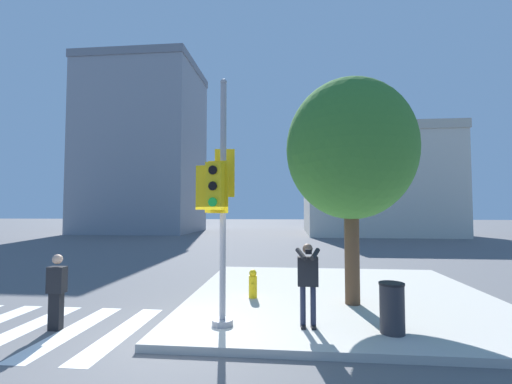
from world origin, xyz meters
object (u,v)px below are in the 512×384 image
object	(u,v)px
pedestrian_distant	(57,290)
fire_hydrant	(253,284)
traffic_signal_pole	(218,194)
trash_bin	(392,308)
street_tree	(350,150)
person_photographer	(308,277)

from	to	relation	value
pedestrian_distant	fire_hydrant	xyz separation A→B (m)	(3.79, 2.33, -0.30)
traffic_signal_pole	trash_bin	distance (m)	3.98
street_tree	trash_bin	size ratio (longest dim) A/B	5.98
street_tree	trash_bin	xyz separation A→B (m)	(0.38, -1.94, -3.32)
person_photographer	fire_hydrant	world-z (taller)	person_photographer
pedestrian_distant	fire_hydrant	world-z (taller)	pedestrian_distant
person_photographer	street_tree	bearing A→B (deg)	56.37
person_photographer	street_tree	size ratio (longest dim) A/B	0.29
traffic_signal_pole	street_tree	xyz separation A→B (m)	(2.98, 1.79, 1.17)
person_photographer	trash_bin	world-z (taller)	person_photographer
pedestrian_distant	trash_bin	world-z (taller)	pedestrian_distant
fire_hydrant	pedestrian_distant	bearing A→B (deg)	-148.36
traffic_signal_pole	pedestrian_distant	distance (m)	3.83
pedestrian_distant	street_tree	world-z (taller)	street_tree
fire_hydrant	trash_bin	bearing A→B (deg)	-38.69
trash_bin	person_photographer	bearing A→B (deg)	173.27
pedestrian_distant	trash_bin	bearing A→B (deg)	0.40
traffic_signal_pole	fire_hydrant	distance (m)	3.15
traffic_signal_pole	person_photographer	distance (m)	2.44
pedestrian_distant	traffic_signal_pole	bearing A→B (deg)	3.36
pedestrian_distant	fire_hydrant	size ratio (longest dim) A/B	2.09
street_tree	person_photographer	bearing A→B (deg)	-123.63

